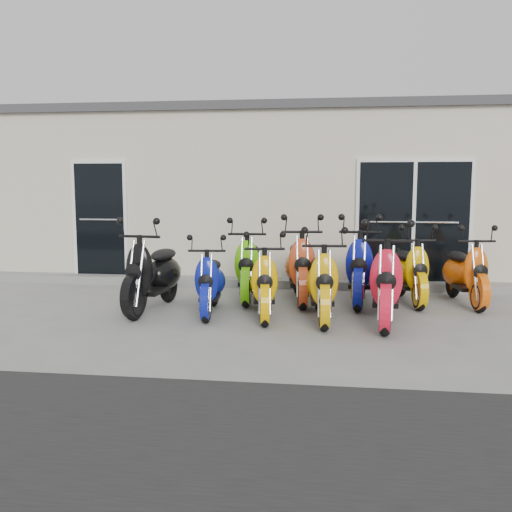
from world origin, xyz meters
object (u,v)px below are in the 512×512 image
object	(u,v)px
scooter_front_red	(386,271)
scooter_back_yellow	(410,263)
scooter_front_black	(153,263)
scooter_front_blue	(210,273)
scooter_back_green	(249,258)
scooter_front_orange_b	(322,272)
scooter_back_extra	(466,264)
scooter_back_blue	(361,258)
scooter_front_orange_a	(264,273)
scooter_back_red	(300,257)

from	to	relation	value
scooter_front_red	scooter_back_yellow	size ratio (longest dim) A/B	1.13
scooter_front_black	scooter_front_blue	bearing A→B (deg)	-1.32
scooter_front_blue	scooter_back_yellow	bearing A→B (deg)	15.52
scooter_back_green	scooter_front_orange_b	bearing A→B (deg)	-50.52
scooter_back_extra	scooter_front_red	bearing A→B (deg)	-141.08
scooter_back_blue	scooter_back_yellow	distance (m)	0.78
scooter_front_orange_b	scooter_front_red	distance (m)	0.86
scooter_front_blue	scooter_front_orange_b	bearing A→B (deg)	-11.71
scooter_front_blue	scooter_back_blue	distance (m)	2.43
scooter_front_orange_a	scooter_back_yellow	xyz separation A→B (m)	(2.16, 1.25, 0.01)
scooter_front_black	scooter_back_red	distance (m)	2.33
scooter_back_yellow	scooter_back_extra	size ratio (longest dim) A/B	1.00
scooter_front_orange_b	scooter_front_blue	bearing A→B (deg)	170.21
scooter_front_orange_b	scooter_front_red	size ratio (longest dim) A/B	0.92
scooter_front_black	scooter_front_orange_b	bearing A→B (deg)	-0.47
scooter_back_red	scooter_back_extra	xyz separation A→B (m)	(2.57, 0.10, -0.08)
scooter_back_blue	scooter_front_orange_a	bearing A→B (deg)	-135.76
scooter_back_blue	scooter_back_extra	size ratio (longest dim) A/B	1.12
scooter_back_green	scooter_back_blue	bearing A→B (deg)	-5.43
scooter_back_green	scooter_back_yellow	world-z (taller)	scooter_back_green
scooter_back_green	scooter_back_red	distance (m)	0.83
scooter_front_red	scooter_back_blue	bearing A→B (deg)	107.59
scooter_front_orange_a	scooter_front_orange_b	bearing A→B (deg)	-13.20
scooter_front_black	scooter_back_blue	distance (m)	3.21
scooter_front_black	scooter_back_extra	bearing A→B (deg)	18.39
scooter_front_orange_a	scooter_front_orange_b	world-z (taller)	scooter_front_orange_b
scooter_back_red	scooter_back_blue	bearing A→B (deg)	-6.88
scooter_front_blue	scooter_back_green	xyz separation A→B (m)	(0.41, 1.10, 0.09)
scooter_front_orange_a	scooter_front_red	world-z (taller)	scooter_front_red
scooter_back_green	scooter_back_yellow	xyz separation A→B (m)	(2.54, 0.06, -0.05)
scooter_front_orange_b	scooter_back_blue	distance (m)	1.35
scooter_back_green	scooter_back_extra	world-z (taller)	scooter_back_green
scooter_back_green	scooter_back_extra	bearing A→B (deg)	-2.89
scooter_front_red	scooter_back_red	xyz separation A→B (m)	(-1.23, 1.30, -0.01)
scooter_front_blue	scooter_front_red	world-z (taller)	scooter_front_red
scooter_back_red	scooter_back_extra	bearing A→B (deg)	-4.25
scooter_front_orange_b	scooter_back_green	size ratio (longest dim) A/B	0.97
scooter_front_black	scooter_front_blue	world-z (taller)	scooter_front_black
scooter_front_red	scooter_back_red	distance (m)	1.79
scooter_back_green	scooter_back_blue	distance (m)	1.77
scooter_front_orange_b	scooter_back_green	world-z (taller)	scooter_back_green
scooter_front_black	scooter_back_green	world-z (taller)	scooter_front_black
scooter_front_orange_b	scooter_back_yellow	size ratio (longest dim) A/B	1.04
scooter_front_blue	scooter_front_red	xyz separation A→B (m)	(2.46, -0.24, 0.12)
scooter_back_green	scooter_back_yellow	bearing A→B (deg)	-2.54
scooter_front_black	scooter_front_red	world-z (taller)	scooter_front_red
scooter_back_extra	scooter_front_black	bearing A→B (deg)	-174.75
scooter_front_blue	scooter_front_orange_b	xyz separation A→B (m)	(1.61, -0.16, 0.07)
scooter_front_black	scooter_back_extra	xyz separation A→B (m)	(4.69, 1.06, -0.07)
scooter_back_blue	scooter_back_extra	xyz separation A→B (m)	(1.62, 0.11, -0.08)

